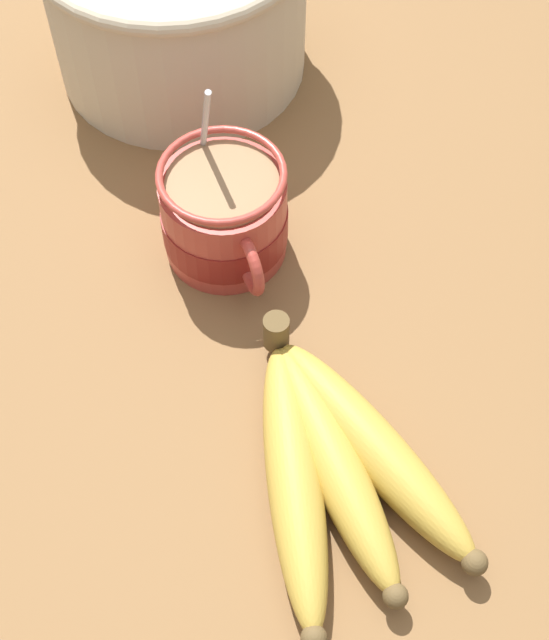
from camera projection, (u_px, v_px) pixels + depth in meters
The scene contains 3 objects.
table at pixel (223, 318), 72.56cm from camera, with size 101.46×101.46×3.47cm.
coffee_mug at pixel (225, 216), 70.96cm from camera, with size 15.23×10.21×15.56cm.
banana_bunch at pixel (335, 463), 61.65cm from camera, with size 23.11×15.28×4.26cm.
Camera 1 is at (38.42, -10.86, 62.47)cm, focal length 50.00 mm.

